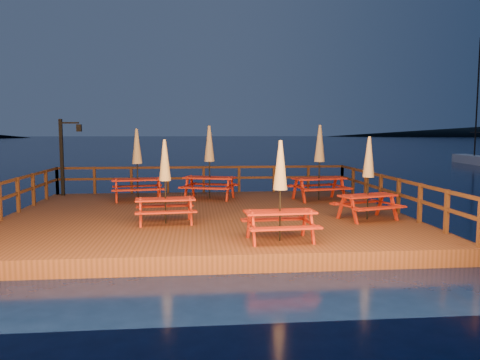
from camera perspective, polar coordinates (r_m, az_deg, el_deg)
The scene contains 12 objects.
ground at distance 14.63m, azimuth -4.09°, elevation -5.58°, with size 500.00×500.00×0.00m, color black.
deck at distance 14.59m, azimuth -4.09°, elevation -4.81°, with size 12.00×10.00×0.40m, color #4C2C18.
deck_piles at distance 14.70m, azimuth -4.08°, elevation -6.73°, with size 11.44×9.44×1.40m.
railing at distance 16.21m, azimuth -4.27°, elevation -0.28°, with size 11.80×9.75×1.10m.
lamp_post at distance 19.57m, azimuth -20.48°, elevation 3.46°, with size 0.85×0.18×3.00m.
sailboat at distance 46.06m, azimuth 26.99°, elevation 2.16°, with size 2.16×7.64×11.21m.
picnic_table_0 at distance 10.74m, azimuth 4.92°, elevation -1.11°, with size 1.71×1.44×2.32m.
picnic_table_1 at distance 17.32m, azimuth 9.65°, elevation 2.26°, with size 2.20×1.94×2.75m.
picnic_table_2 at distance 17.48m, azimuth -12.42°, elevation 2.01°, with size 2.04×1.77×2.62m.
picnic_table_3 at distance 17.46m, azimuth -3.75°, elevation 2.33°, with size 2.31×2.10×2.73m.
picnic_table_4 at distance 13.82m, azimuth 15.37°, elevation 0.40°, with size 2.00×1.80×2.38m.
picnic_table_5 at distance 12.91m, azimuth -9.12°, elevation -0.02°, with size 1.72×1.47×2.30m.
Camera 1 is at (-0.32, -14.33, 2.93)m, focal length 35.00 mm.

